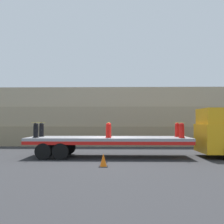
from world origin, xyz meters
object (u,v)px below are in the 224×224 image
object	(u,v)px
fire_hydrant_red_near_2	(182,130)
truck_cab	(218,133)
fire_hydrant_black_near_0	(36,130)
fire_hydrant_red_far_1	(109,130)
flatbed_trailer	(99,141)
traffic_cone	(103,160)
fire_hydrant_red_near_1	(108,130)
fire_hydrant_red_far_2	(177,130)
fire_hydrant_black_far_0	(41,130)

from	to	relation	value
fire_hydrant_red_near_2	truck_cab	bearing A→B (deg)	13.20
fire_hydrant_black_near_0	fire_hydrant_red_far_1	distance (m)	4.59
flatbed_trailer	fire_hydrant_black_near_0	bearing A→B (deg)	-171.59
fire_hydrant_black_near_0	fire_hydrant_red_near_2	size ratio (longest dim) A/B	1.00
flatbed_trailer	traffic_cone	bearing A→B (deg)	-82.12
fire_hydrant_red_near_1	traffic_cone	size ratio (longest dim) A/B	1.40
fire_hydrant_black_near_0	fire_hydrant_red_far_1	xyz separation A→B (m)	(4.45, 1.14, 0.00)
fire_hydrant_red_far_2	fire_hydrant_black_far_0	bearing A→B (deg)	180.00
truck_cab	fire_hydrant_red_far_1	xyz separation A→B (m)	(-6.87, 0.57, 0.18)
fire_hydrant_red_far_1	traffic_cone	xyz separation A→B (m)	(-0.13, -3.92, -1.37)
fire_hydrant_red_near_2	traffic_cone	xyz separation A→B (m)	(-4.58, -2.79, -1.37)
fire_hydrant_red_far_1	fire_hydrant_black_near_0	bearing A→B (deg)	-165.65
fire_hydrant_red_near_2	fire_hydrant_red_near_1	bearing A→B (deg)	180.00
truck_cab	flatbed_trailer	distance (m)	7.48
fire_hydrant_red_far_1	fire_hydrant_black_far_0	bearing A→B (deg)	180.00
fire_hydrant_black_far_0	fire_hydrant_red_far_1	size ratio (longest dim) A/B	1.00
fire_hydrant_black_near_0	fire_hydrant_red_near_1	distance (m)	4.45
fire_hydrant_black_far_0	fire_hydrant_red_far_1	xyz separation A→B (m)	(4.45, 0.00, 0.00)
fire_hydrant_black_far_0	fire_hydrant_red_far_2	world-z (taller)	same
traffic_cone	fire_hydrant_red_far_1	bearing A→B (deg)	88.05
fire_hydrant_red_far_2	flatbed_trailer	bearing A→B (deg)	-173.57
fire_hydrant_black_near_0	fire_hydrant_black_far_0	xyz separation A→B (m)	(0.00, 1.14, 0.00)
fire_hydrant_black_near_0	fire_hydrant_red_near_2	xyz separation A→B (m)	(8.89, 0.00, 0.00)
fire_hydrant_black_near_0	fire_hydrant_red_near_2	distance (m)	8.89
fire_hydrant_red_near_2	flatbed_trailer	bearing A→B (deg)	173.57
truck_cab	fire_hydrant_red_near_1	xyz separation A→B (m)	(-6.87, -0.57, 0.18)
flatbed_trailer	fire_hydrant_red_far_1	size ratio (longest dim) A/B	11.06
fire_hydrant_red_far_1	traffic_cone	distance (m)	4.16
fire_hydrant_black_far_0	fire_hydrant_red_far_2	bearing A→B (deg)	0.00
fire_hydrant_black_near_0	fire_hydrant_red_far_2	distance (m)	8.96
flatbed_trailer	fire_hydrant_black_near_0	size ratio (longest dim) A/B	11.06
fire_hydrant_red_far_1	fire_hydrant_red_near_2	xyz separation A→B (m)	(4.45, -1.14, 0.00)
fire_hydrant_red_near_1	fire_hydrant_red_far_2	distance (m)	4.59
fire_hydrant_black_far_0	fire_hydrant_red_far_2	size ratio (longest dim) A/B	1.00
truck_cab	fire_hydrant_red_far_2	bearing A→B (deg)	166.80
fire_hydrant_red_near_2	traffic_cone	world-z (taller)	fire_hydrant_red_near_2
fire_hydrant_red_near_1	fire_hydrant_red_far_1	distance (m)	1.14
fire_hydrant_black_far_0	traffic_cone	size ratio (longest dim) A/B	1.40
fire_hydrant_black_far_0	flatbed_trailer	bearing A→B (deg)	-8.41
fire_hydrant_black_near_0	traffic_cone	xyz separation A→B (m)	(4.31, -2.79, -1.37)
fire_hydrant_red_near_2	fire_hydrant_red_far_2	xyz separation A→B (m)	(0.00, 1.14, 0.00)
fire_hydrant_red_far_2	fire_hydrant_red_near_1	bearing A→B (deg)	-165.65
fire_hydrant_red_near_2	fire_hydrant_black_near_0	bearing A→B (deg)	180.00
fire_hydrant_black_near_0	fire_hydrant_red_far_2	xyz separation A→B (m)	(8.89, 1.14, 0.00)
fire_hydrant_black_near_0	fire_hydrant_red_far_1	size ratio (longest dim) A/B	1.00
fire_hydrant_red_far_1	fire_hydrant_red_far_2	bearing A→B (deg)	0.00
traffic_cone	fire_hydrant_black_near_0	bearing A→B (deg)	147.13
traffic_cone	truck_cab	bearing A→B (deg)	25.59
traffic_cone	fire_hydrant_red_near_2	bearing A→B (deg)	31.32
fire_hydrant_black_far_0	fire_hydrant_red_far_2	distance (m)	8.89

